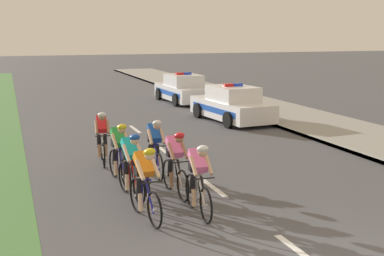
{
  "coord_description": "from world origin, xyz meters",
  "views": [
    {
      "loc": [
        -4.5,
        -5.94,
        3.68
      ],
      "look_at": [
        0.17,
        7.11,
        1.1
      ],
      "focal_mm": 48.22,
      "sensor_mm": 36.0,
      "label": 1
    }
  ],
  "objects_px": {
    "cyclist_lead": "(145,182)",
    "police_car_nearest": "(232,105)",
    "police_car_second": "(183,89)",
    "cyclist_fourth": "(175,162)",
    "cyclist_fifth": "(119,152)",
    "cyclist_sixth": "(155,147)",
    "cyclist_seventh": "(102,137)",
    "cyclist_third": "(131,164)",
    "cyclist_second": "(198,178)"
  },
  "relations": [
    {
      "from": "cyclist_third",
      "to": "cyclist_seventh",
      "type": "bearing_deg",
      "value": 91.21
    },
    {
      "from": "cyclist_lead",
      "to": "police_car_nearest",
      "type": "relative_size",
      "value": 0.38
    },
    {
      "from": "police_car_nearest",
      "to": "police_car_second",
      "type": "xyz_separation_m",
      "value": [
        -0.0,
        6.36,
        0.0
      ]
    },
    {
      "from": "cyclist_third",
      "to": "cyclist_sixth",
      "type": "distance_m",
      "value": 1.82
    },
    {
      "from": "cyclist_third",
      "to": "cyclist_lead",
      "type": "bearing_deg",
      "value": -92.15
    },
    {
      "from": "cyclist_sixth",
      "to": "cyclist_seventh",
      "type": "distance_m",
      "value": 2.05
    },
    {
      "from": "cyclist_fourth",
      "to": "police_car_second",
      "type": "relative_size",
      "value": 0.39
    },
    {
      "from": "cyclist_third",
      "to": "police_car_nearest",
      "type": "distance_m",
      "value": 10.66
    },
    {
      "from": "cyclist_second",
      "to": "police_car_second",
      "type": "distance_m",
      "value": 17.32
    },
    {
      "from": "cyclist_seventh",
      "to": "police_car_second",
      "type": "height_order",
      "value": "police_car_second"
    },
    {
      "from": "cyclist_third",
      "to": "cyclist_seventh",
      "type": "xyz_separation_m",
      "value": [
        -0.07,
        3.3,
        0.0
      ]
    },
    {
      "from": "cyclist_fifth",
      "to": "cyclist_sixth",
      "type": "distance_m",
      "value": 1.0
    },
    {
      "from": "cyclist_fifth",
      "to": "cyclist_sixth",
      "type": "bearing_deg",
      "value": 12.95
    },
    {
      "from": "cyclist_fifth",
      "to": "police_car_nearest",
      "type": "xyz_separation_m",
      "value": [
        6.28,
        7.3,
        -0.11
      ]
    },
    {
      "from": "cyclist_second",
      "to": "cyclist_third",
      "type": "bearing_deg",
      "value": 123.87
    },
    {
      "from": "police_car_second",
      "to": "cyclist_second",
      "type": "bearing_deg",
      "value": -107.67
    },
    {
      "from": "cyclist_fourth",
      "to": "cyclist_seventh",
      "type": "relative_size",
      "value": 1.0
    },
    {
      "from": "cyclist_sixth",
      "to": "police_car_second",
      "type": "distance_m",
      "value": 14.45
    },
    {
      "from": "cyclist_second",
      "to": "cyclist_fourth",
      "type": "bearing_deg",
      "value": 91.81
    },
    {
      "from": "cyclist_sixth",
      "to": "cyclist_second",
      "type": "bearing_deg",
      "value": -89.07
    },
    {
      "from": "cyclist_third",
      "to": "cyclist_fifth",
      "type": "relative_size",
      "value": 1.0
    },
    {
      "from": "cyclist_fourth",
      "to": "police_car_nearest",
      "type": "distance_m",
      "value": 10.24
    },
    {
      "from": "cyclist_lead",
      "to": "police_car_nearest",
      "type": "xyz_separation_m",
      "value": [
        6.34,
        10.05,
        -0.11
      ]
    },
    {
      "from": "cyclist_lead",
      "to": "cyclist_fifth",
      "type": "xyz_separation_m",
      "value": [
        0.06,
        2.75,
        0.0
      ]
    },
    {
      "from": "police_car_second",
      "to": "cyclist_sixth",
      "type": "bearing_deg",
      "value": -111.55
    },
    {
      "from": "cyclist_fourth",
      "to": "cyclist_sixth",
      "type": "xyz_separation_m",
      "value": [
        -0.01,
        1.69,
        0.0
      ]
    },
    {
      "from": "cyclist_seventh",
      "to": "police_car_second",
      "type": "bearing_deg",
      "value": 61.43
    },
    {
      "from": "police_car_second",
      "to": "cyclist_fourth",
      "type": "bearing_deg",
      "value": -109.31
    },
    {
      "from": "cyclist_fourth",
      "to": "police_car_nearest",
      "type": "bearing_deg",
      "value": 58.83
    },
    {
      "from": "cyclist_lead",
      "to": "cyclist_second",
      "type": "distance_m",
      "value": 1.09
    },
    {
      "from": "cyclist_fifth",
      "to": "cyclist_fourth",
      "type": "bearing_deg",
      "value": -56.21
    },
    {
      "from": "cyclist_fourth",
      "to": "cyclist_seventh",
      "type": "bearing_deg",
      "value": 107.01
    },
    {
      "from": "police_car_second",
      "to": "cyclist_fifth",
      "type": "bearing_deg",
      "value": -114.69
    },
    {
      "from": "cyclist_second",
      "to": "cyclist_seventh",
      "type": "bearing_deg",
      "value": 102.82
    },
    {
      "from": "cyclist_fifth",
      "to": "police_car_second",
      "type": "relative_size",
      "value": 0.39
    },
    {
      "from": "cyclist_fifth",
      "to": "cyclist_seventh",
      "type": "xyz_separation_m",
      "value": [
        -0.08,
        1.99,
        0.0
      ]
    },
    {
      "from": "cyclist_third",
      "to": "police_car_second",
      "type": "height_order",
      "value": "police_car_second"
    },
    {
      "from": "cyclist_lead",
      "to": "police_car_second",
      "type": "height_order",
      "value": "police_car_second"
    },
    {
      "from": "cyclist_second",
      "to": "cyclist_third",
      "type": "xyz_separation_m",
      "value": [
        -1.03,
        1.53,
        0.0
      ]
    },
    {
      "from": "cyclist_third",
      "to": "cyclist_fifth",
      "type": "height_order",
      "value": "same"
    },
    {
      "from": "cyclist_lead",
      "to": "cyclist_fifth",
      "type": "relative_size",
      "value": 1.0
    },
    {
      "from": "cyclist_sixth",
      "to": "police_car_second",
      "type": "xyz_separation_m",
      "value": [
        5.31,
        13.44,
        -0.11
      ]
    },
    {
      "from": "cyclist_third",
      "to": "police_car_nearest",
      "type": "height_order",
      "value": "police_car_nearest"
    },
    {
      "from": "cyclist_fourth",
      "to": "cyclist_fifth",
      "type": "distance_m",
      "value": 1.76
    },
    {
      "from": "police_car_nearest",
      "to": "police_car_second",
      "type": "relative_size",
      "value": 1.02
    },
    {
      "from": "cyclist_third",
      "to": "cyclist_fifth",
      "type": "xyz_separation_m",
      "value": [
        0.01,
        1.31,
        0.0
      ]
    },
    {
      "from": "cyclist_sixth",
      "to": "police_car_second",
      "type": "height_order",
      "value": "police_car_second"
    },
    {
      "from": "cyclist_fifth",
      "to": "cyclist_seventh",
      "type": "height_order",
      "value": "same"
    },
    {
      "from": "cyclist_fourth",
      "to": "cyclist_fifth",
      "type": "relative_size",
      "value": 1.0
    },
    {
      "from": "cyclist_sixth",
      "to": "cyclist_lead",
      "type": "bearing_deg",
      "value": -109.18
    }
  ]
}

